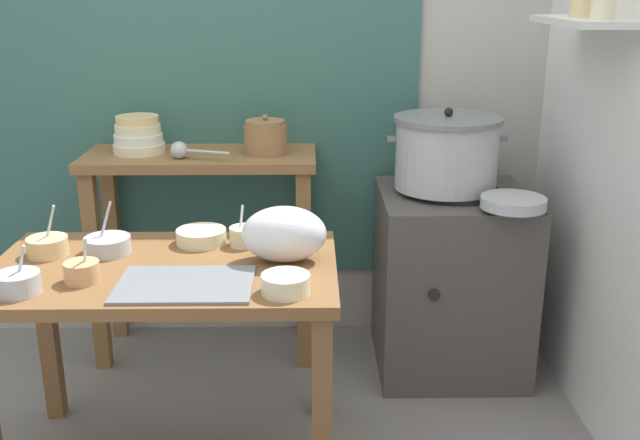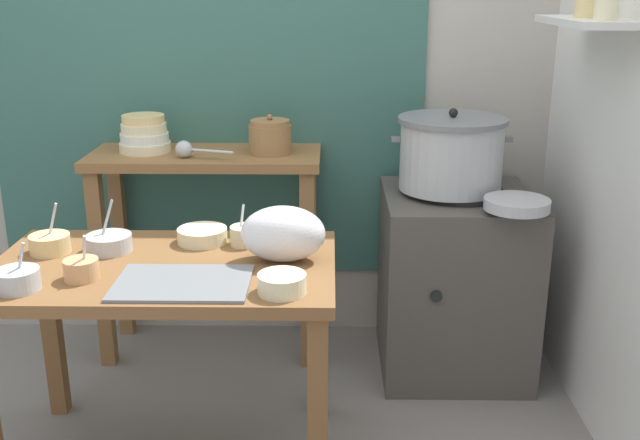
% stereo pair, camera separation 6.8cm
% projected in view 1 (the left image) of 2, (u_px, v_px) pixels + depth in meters
% --- Properties ---
extents(wall_back, '(4.40, 0.12, 2.60)m').
position_uv_depth(wall_back, '(253.00, 49.00, 3.18)').
color(wall_back, '#B2ADA3').
rests_on(wall_back, ground).
extents(prep_table, '(1.10, 0.66, 0.72)m').
position_uv_depth(prep_table, '(165.00, 297.00, 2.37)').
color(prep_table, brown).
rests_on(prep_table, ground).
extents(back_shelf_table, '(0.96, 0.40, 0.90)m').
position_uv_depth(back_shelf_table, '(202.00, 205.00, 3.12)').
color(back_shelf_table, olive).
rests_on(back_shelf_table, ground).
extents(stove_block, '(0.60, 0.61, 0.78)m').
position_uv_depth(stove_block, '(450.00, 280.00, 3.10)').
color(stove_block, '#4C4742').
rests_on(stove_block, ground).
extents(steamer_pot, '(0.48, 0.43, 0.33)m').
position_uv_depth(steamer_pot, '(446.00, 152.00, 2.95)').
color(steamer_pot, '#B7BABF').
rests_on(steamer_pot, stove_block).
extents(clay_pot, '(0.18, 0.18, 0.16)m').
position_uv_depth(clay_pot, '(265.00, 137.00, 3.03)').
color(clay_pot, olive).
rests_on(clay_pot, back_shelf_table).
extents(bowl_stack_enamel, '(0.21, 0.21, 0.15)m').
position_uv_depth(bowl_stack_enamel, '(138.00, 136.00, 3.04)').
color(bowl_stack_enamel, beige).
rests_on(bowl_stack_enamel, back_shelf_table).
extents(ladle, '(0.24, 0.10, 0.07)m').
position_uv_depth(ladle, '(181.00, 150.00, 2.95)').
color(ladle, '#B7BABF').
rests_on(ladle, back_shelf_table).
extents(serving_tray, '(0.40, 0.28, 0.01)m').
position_uv_depth(serving_tray, '(185.00, 284.00, 2.17)').
color(serving_tray, slate).
rests_on(serving_tray, prep_table).
extents(plastic_bag, '(0.27, 0.17, 0.18)m').
position_uv_depth(plastic_bag, '(284.00, 234.00, 2.34)').
color(plastic_bag, white).
rests_on(plastic_bag, prep_table).
extents(wide_pan, '(0.24, 0.24, 0.04)m').
position_uv_depth(wide_pan, '(513.00, 202.00, 2.72)').
color(wide_pan, '#B7BABF').
rests_on(wide_pan, stove_block).
extents(prep_bowl_0, '(0.15, 0.15, 0.17)m').
position_uv_depth(prep_bowl_0, '(108.00, 244.00, 2.43)').
color(prep_bowl_0, '#B7BABF').
rests_on(prep_bowl_0, prep_table).
extents(prep_bowl_1, '(0.13, 0.13, 0.17)m').
position_uv_depth(prep_bowl_1, '(48.00, 245.00, 2.41)').
color(prep_bowl_1, '#E5C684').
rests_on(prep_bowl_1, prep_table).
extents(prep_bowl_2, '(0.10, 0.10, 0.15)m').
position_uv_depth(prep_bowl_2, '(82.00, 271.00, 2.20)').
color(prep_bowl_2, tan).
rests_on(prep_bowl_2, prep_table).
extents(prep_bowl_3, '(0.17, 0.17, 0.05)m').
position_uv_depth(prep_bowl_3, '(201.00, 236.00, 2.52)').
color(prep_bowl_3, beige).
rests_on(prep_bowl_3, prep_table).
extents(prep_bowl_4, '(0.11, 0.11, 0.07)m').
position_uv_depth(prep_bowl_4, '(284.00, 229.00, 2.57)').
color(prep_bowl_4, '#E5C684').
rests_on(prep_bowl_4, prep_table).
extents(prep_bowl_5, '(0.13, 0.13, 0.15)m').
position_uv_depth(prep_bowl_5, '(18.00, 282.00, 2.11)').
color(prep_bowl_5, '#B7BABF').
rests_on(prep_bowl_5, prep_table).
extents(prep_bowl_6, '(0.10, 0.10, 0.13)m').
position_uv_depth(prep_bowl_6, '(244.00, 235.00, 2.50)').
color(prep_bowl_6, beige).
rests_on(prep_bowl_6, prep_table).
extents(prep_bowl_7, '(0.14, 0.14, 0.06)m').
position_uv_depth(prep_bowl_7, '(286.00, 283.00, 2.12)').
color(prep_bowl_7, beige).
rests_on(prep_bowl_7, prep_table).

